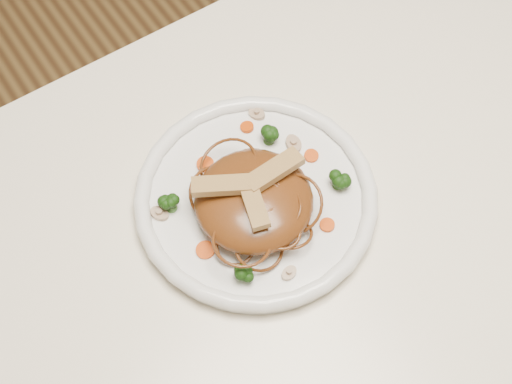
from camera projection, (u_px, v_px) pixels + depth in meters
ground at (307, 378)px, 1.53m from camera, size 4.00×4.00×0.00m
table at (338, 253)px, 0.97m from camera, size 1.20×0.80×0.75m
plate at (256, 201)px, 0.88m from camera, size 0.39×0.39×0.02m
noodle_mound at (254, 200)px, 0.85m from camera, size 0.17×0.17×0.05m
chicken_a at (274, 171)px, 0.83m from camera, size 0.08×0.03×0.01m
chicken_b at (222, 185)px, 0.82m from camera, size 0.07×0.06×0.01m
chicken_c at (254, 204)px, 0.81m from camera, size 0.04×0.07×0.01m
broccoli_0 at (269, 135)px, 0.91m from camera, size 0.03×0.03×0.03m
broccoli_1 at (170, 202)px, 0.85m from camera, size 0.04×0.04×0.03m
broccoli_2 at (245, 272)px, 0.81m from camera, size 0.03×0.03×0.03m
broccoli_3 at (339, 179)px, 0.87m from camera, size 0.03×0.03×0.03m
carrot_0 at (247, 127)px, 0.93m from camera, size 0.02×0.02×0.00m
carrot_1 at (205, 250)px, 0.84m from camera, size 0.03×0.03×0.00m
carrot_2 at (311, 156)px, 0.90m from camera, size 0.02×0.02×0.00m
carrot_3 at (205, 164)px, 0.90m from camera, size 0.03×0.03×0.00m
carrot_4 at (327, 225)px, 0.86m from camera, size 0.02×0.02×0.00m
mushroom_0 at (289, 273)px, 0.82m from camera, size 0.02×0.02×0.01m
mushroom_1 at (293, 144)px, 0.91m from camera, size 0.03×0.03×0.01m
mushroom_2 at (160, 214)px, 0.86m from camera, size 0.03×0.03×0.01m
mushroom_3 at (257, 114)px, 0.94m from camera, size 0.03×0.03×0.01m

